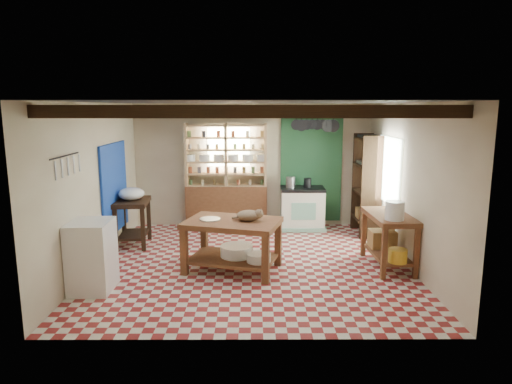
{
  "coord_description": "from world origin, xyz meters",
  "views": [
    {
      "loc": [
        0.04,
        -7.15,
        2.54
      ],
      "look_at": [
        0.07,
        0.3,
        1.14
      ],
      "focal_mm": 32.0,
      "sensor_mm": 36.0,
      "label": 1
    }
  ],
  "objects_px": {
    "cat": "(249,215)",
    "right_counter": "(388,241)",
    "prep_table": "(133,223)",
    "work_table": "(233,245)",
    "white_cabinet": "(92,256)",
    "stove": "(302,208)"
  },
  "relations": [
    {
      "from": "right_counter",
      "to": "white_cabinet",
      "type": "bearing_deg",
      "value": -170.32
    },
    {
      "from": "work_table",
      "to": "prep_table",
      "type": "xyz_separation_m",
      "value": [
        -1.9,
        1.32,
        0.03
      ]
    },
    {
      "from": "prep_table",
      "to": "white_cabinet",
      "type": "xyz_separation_m",
      "value": [
        -0.02,
        -2.09,
        0.06
      ]
    },
    {
      "from": "stove",
      "to": "cat",
      "type": "height_order",
      "value": "cat"
    },
    {
      "from": "work_table",
      "to": "white_cabinet",
      "type": "relative_size",
      "value": 1.44
    },
    {
      "from": "work_table",
      "to": "white_cabinet",
      "type": "xyz_separation_m",
      "value": [
        -1.92,
        -0.78,
        0.09
      ]
    },
    {
      "from": "prep_table",
      "to": "white_cabinet",
      "type": "height_order",
      "value": "white_cabinet"
    },
    {
      "from": "white_cabinet",
      "to": "right_counter",
      "type": "bearing_deg",
      "value": 10.87
    },
    {
      "from": "work_table",
      "to": "right_counter",
      "type": "bearing_deg",
      "value": 19.52
    },
    {
      "from": "work_table",
      "to": "cat",
      "type": "relative_size",
      "value": 3.82
    },
    {
      "from": "prep_table",
      "to": "stove",
      "type": "bearing_deg",
      "value": 14.67
    },
    {
      "from": "prep_table",
      "to": "cat",
      "type": "relative_size",
      "value": 2.31
    },
    {
      "from": "stove",
      "to": "right_counter",
      "type": "xyz_separation_m",
      "value": [
        1.14,
        -2.31,
        -0.01
      ]
    },
    {
      "from": "right_counter",
      "to": "prep_table",
      "type": "bearing_deg",
      "value": 162.9
    },
    {
      "from": "work_table",
      "to": "cat",
      "type": "distance_m",
      "value": 0.55
    },
    {
      "from": "white_cabinet",
      "to": "right_counter",
      "type": "xyz_separation_m",
      "value": [
        4.4,
        0.93,
        -0.06
      ]
    },
    {
      "from": "prep_table",
      "to": "cat",
      "type": "xyz_separation_m",
      "value": [
        2.15,
        -1.34,
        0.46
      ]
    },
    {
      "from": "stove",
      "to": "cat",
      "type": "relative_size",
      "value": 2.44
    },
    {
      "from": "stove",
      "to": "white_cabinet",
      "type": "relative_size",
      "value": 0.92
    },
    {
      "from": "cat",
      "to": "right_counter",
      "type": "bearing_deg",
      "value": 10.46
    },
    {
      "from": "work_table",
      "to": "stove",
      "type": "bearing_deg",
      "value": 77.39
    },
    {
      "from": "prep_table",
      "to": "right_counter",
      "type": "bearing_deg",
      "value": -19.67
    }
  ]
}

